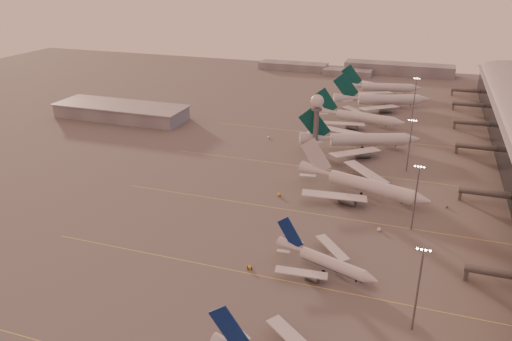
% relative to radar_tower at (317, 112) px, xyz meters
% --- Properties ---
extents(ground, '(700.00, 700.00, 0.00)m').
position_rel_radar_tower_xyz_m(ground, '(-5.00, -120.00, -20.95)').
color(ground, '#4D4B4A').
rests_on(ground, ground).
extents(taxiway_markings, '(180.00, 185.25, 0.02)m').
position_rel_radar_tower_xyz_m(taxiway_markings, '(25.00, -64.00, -20.94)').
color(taxiway_markings, '#DCD14D').
rests_on(taxiway_markings, ground).
extents(hangar, '(82.00, 27.00, 8.50)m').
position_rel_radar_tower_xyz_m(hangar, '(-125.00, 20.00, -16.63)').
color(hangar, slate).
rests_on(hangar, ground).
extents(radar_tower, '(6.40, 6.40, 31.10)m').
position_rel_radar_tower_xyz_m(radar_tower, '(0.00, 0.00, 0.00)').
color(radar_tower, '#5B5E63').
rests_on(radar_tower, ground).
extents(mast_a, '(3.60, 0.56, 25.00)m').
position_rel_radar_tower_xyz_m(mast_a, '(53.00, -120.00, -7.21)').
color(mast_a, '#5B5E63').
rests_on(mast_a, ground).
extents(mast_b, '(3.60, 0.56, 25.00)m').
position_rel_radar_tower_xyz_m(mast_b, '(50.00, -65.00, -7.21)').
color(mast_b, '#5B5E63').
rests_on(mast_b, ground).
extents(mast_c, '(3.60, 0.56, 25.00)m').
position_rel_radar_tower_xyz_m(mast_c, '(45.00, -10.00, -7.21)').
color(mast_c, '#5B5E63').
rests_on(mast_c, ground).
extents(mast_d, '(3.60, 0.56, 25.00)m').
position_rel_radar_tower_xyz_m(mast_d, '(43.00, 80.00, -7.21)').
color(mast_d, '#5B5E63').
rests_on(mast_d, ground).
extents(distant_horizon, '(165.00, 37.50, 9.00)m').
position_rel_radar_tower_xyz_m(distant_horizon, '(-2.38, 205.14, -17.06)').
color(distant_horizon, slate).
rests_on(distant_horizon, ground).
extents(narrowbody_mid, '(34.40, 26.97, 13.99)m').
position_rel_radar_tower_xyz_m(narrowbody_mid, '(26.11, -100.88, -18.12)').
color(narrowbody_mid, silver).
rests_on(narrowbody_mid, ground).
extents(widebody_white, '(55.85, 44.10, 20.25)m').
position_rel_radar_tower_xyz_m(widebody_white, '(29.05, -42.48, -17.44)').
color(widebody_white, silver).
rests_on(widebody_white, ground).
extents(greentail_a, '(59.39, 47.15, 22.46)m').
position_rel_radar_tower_xyz_m(greentail_a, '(20.51, 11.73, -16.98)').
color(greentail_a, silver).
rests_on(greentail_a, ground).
extents(greentail_b, '(54.21, 43.45, 19.80)m').
position_rel_radar_tower_xyz_m(greentail_b, '(13.99, 53.60, -17.45)').
color(greentail_b, silver).
rests_on(greentail_b, ground).
extents(greentail_c, '(61.47, 48.83, 23.19)m').
position_rel_radar_tower_xyz_m(greentail_c, '(22.71, 96.22, -16.85)').
color(greentail_c, silver).
rests_on(greentail_c, ground).
extents(greentail_d, '(56.74, 45.41, 20.80)m').
position_rel_radar_tower_xyz_m(greentail_d, '(18.41, 133.99, -17.28)').
color(greentail_d, silver).
rests_on(greentail_d, ground).
extents(gsv_tug_mid, '(3.17, 3.76, 0.92)m').
position_rel_radar_tower_xyz_m(gsv_tug_mid, '(3.81, -107.69, -20.47)').
color(gsv_tug_mid, gold).
rests_on(gsv_tug_mid, ground).
extents(gsv_truck_b, '(5.77, 4.01, 2.20)m').
position_rel_radar_tower_xyz_m(gsv_truck_b, '(39.69, -70.25, -19.83)').
color(gsv_truck_b, silver).
rests_on(gsv_truck_b, ground).
extents(gsv_truck_c, '(6.46, 4.73, 2.48)m').
position_rel_radar_tower_xyz_m(gsv_truck_c, '(-2.16, -54.31, -19.69)').
color(gsv_truck_c, gold).
rests_on(gsv_truck_c, ground).
extents(gsv_catering_b, '(4.65, 3.05, 3.51)m').
position_rel_radar_tower_xyz_m(gsv_catering_b, '(62.24, -43.27, -19.19)').
color(gsv_catering_b, '#585B5D').
rests_on(gsv_catering_b, ground).
extents(gsv_tug_far, '(2.42, 3.58, 0.96)m').
position_rel_radar_tower_xyz_m(gsv_tug_far, '(-0.73, -22.36, -20.46)').
color(gsv_tug_far, silver).
rests_on(gsv_tug_far, ground).
extents(gsv_truck_d, '(2.78, 5.63, 2.17)m').
position_rel_radar_tower_xyz_m(gsv_truck_d, '(-28.51, 13.38, -19.84)').
color(gsv_truck_d, silver).
rests_on(gsv_truck_d, ground).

